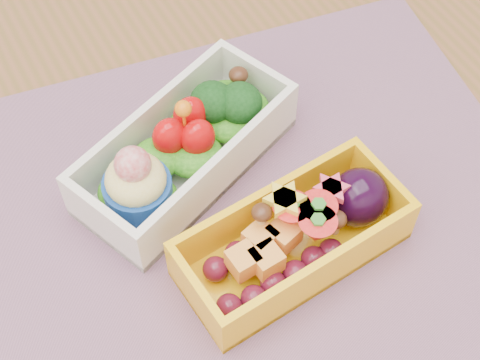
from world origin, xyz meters
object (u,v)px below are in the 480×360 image
table (252,247)px  placemat (235,216)px  bento_white (184,149)px  bento_yellow (298,236)px

table → placemat: size_ratio=2.46×
table → placemat: (-0.03, -0.02, 0.10)m
table → bento_white: size_ratio=5.79×
placemat → bento_white: 0.07m
table → placemat: placemat is taller
bento_yellow → bento_white: bearing=103.9°
placemat → table: bearing=33.3°
bento_white → bento_yellow: bento_white is taller
placemat → bento_yellow: bento_yellow is taller
table → bento_white: bento_white is taller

